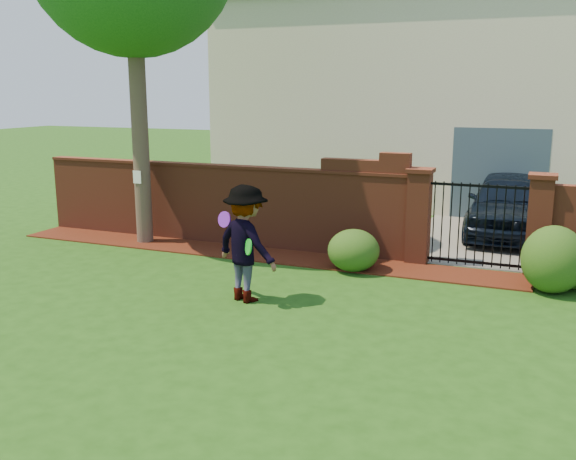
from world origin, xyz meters
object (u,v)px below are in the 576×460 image
at_px(frisbee_purple, 224,219).
at_px(frisbee_green, 248,247).
at_px(car, 508,206).
at_px(man, 244,244).

height_order(frisbee_purple, frisbee_green, frisbee_purple).
xyz_separation_m(car, frisbee_green, (-3.41, -6.70, 0.24)).
height_order(car, frisbee_green, car).
distance_m(man, frisbee_green, 0.34).
height_order(car, frisbee_purple, car).
height_order(man, frisbee_purple, man).
bearing_deg(frisbee_purple, frisbee_green, -26.18).
relative_size(car, man, 2.30).
distance_m(car, frisbee_green, 7.52).
distance_m(frisbee_purple, frisbee_green, 0.71).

